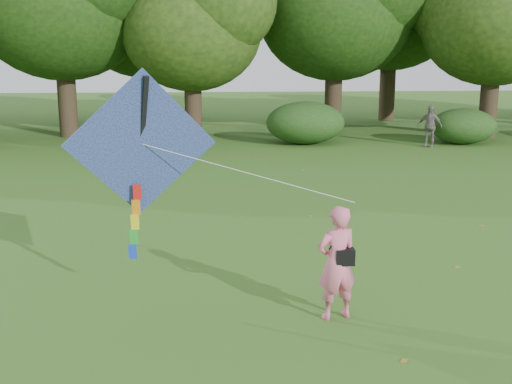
{
  "coord_description": "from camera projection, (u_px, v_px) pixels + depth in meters",
  "views": [
    {
      "loc": [
        -1.15,
        -10.26,
        4.34
      ],
      "look_at": [
        -0.3,
        2.0,
        1.5
      ],
      "focal_mm": 45.0,
      "sensor_mm": 36.0,
      "label": 1
    }
  ],
  "objects": [
    {
      "name": "bystander_right",
      "position": [
        430.0,
        126.0,
        27.55
      ],
      "size": [
        1.13,
        0.92,
        1.8
      ],
      "primitive_type": "imported",
      "rotation": [
        0.0,
        0.0,
        -0.54
      ],
      "color": "slate",
      "rests_on": "ground"
    },
    {
      "name": "fallen_leaves",
      "position": [
        382.0,
        238.0,
        14.7
      ],
      "size": [
        9.06,
        14.42,
        0.01
      ],
      "color": "olive",
      "rests_on": "ground"
    },
    {
      "name": "tree_line",
      "position": [
        266.0,
        18.0,
        32.12
      ],
      "size": [
        54.7,
        15.3,
        9.48
      ],
      "color": "#3A2D1E",
      "rests_on": "ground"
    },
    {
      "name": "flying_kite",
      "position": [
        141.0,
        146.0,
        10.5
      ],
      "size": [
        4.59,
        1.34,
        3.23
      ],
      "color": "#2840AF",
      "rests_on": "ground"
    },
    {
      "name": "ground",
      "position": [
        281.0,
        303.0,
        11.03
      ],
      "size": [
        100.0,
        100.0,
        0.0
      ],
      "primitive_type": "plane",
      "color": "#265114",
      "rests_on": "ground"
    },
    {
      "name": "man_kite_flyer",
      "position": [
        337.0,
        263.0,
        10.22
      ],
      "size": [
        0.78,
        0.63,
        1.88
      ],
      "primitive_type": "imported",
      "rotation": [
        0.0,
        0.0,
        3.44
      ],
      "color": "#DF6988",
      "rests_on": "ground"
    },
    {
      "name": "crossbody_bag",
      "position": [
        345.0,
        256.0,
        10.17
      ],
      "size": [
        0.43,
        0.2,
        0.73
      ],
      "color": "black",
      "rests_on": "ground"
    },
    {
      "name": "shrub_band",
      "position": [
        222.0,
        126.0,
        27.9
      ],
      "size": [
        39.15,
        3.22,
        1.88
      ],
      "color": "#264919",
      "rests_on": "ground"
    }
  ]
}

